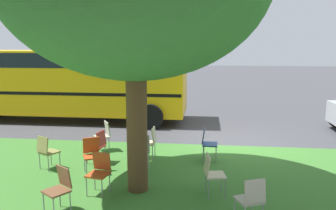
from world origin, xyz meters
TOP-DOWN VIEW (x-y plane):
  - ground at (0.00, 0.00)m, footprint 80.00×80.00m
  - grass_verge at (0.00, 3.20)m, footprint 48.00×6.00m
  - chair_0 at (3.65, 2.85)m, footprint 0.56×0.56m
  - chair_1 at (3.10, 3.96)m, footprint 0.49×0.49m
  - chair_2 at (3.72, 2.16)m, footprint 0.50×0.49m
  - chair_3 at (2.51, 2.39)m, footprint 0.51×0.52m
  - chair_4 at (0.08, 4.92)m, footprint 0.55×0.56m
  - chair_5 at (0.83, 1.57)m, footprint 0.44×0.44m
  - chair_6 at (2.40, 1.65)m, footprint 0.44×0.43m
  - chair_7 at (3.88, 1.11)m, footprint 0.58×0.57m
  - chair_8 at (3.59, 4.85)m, footprint 0.58×0.58m
  - chair_9 at (0.74, 3.79)m, footprint 0.49×0.48m
  - chair_10 at (4.85, 2.78)m, footprint 0.56×0.57m
  - school_bus at (6.92, -2.79)m, footprint 10.40×2.80m

SIDE VIEW (x-z plane):
  - ground at x=0.00m, z-range 0.00..0.00m
  - grass_verge at x=0.00m, z-range 0.00..0.01m
  - chair_0 at x=3.65m, z-range 0.08..0.96m
  - chair_1 at x=3.10m, z-range 0.08..0.96m
  - chair_2 at x=3.72m, z-range 0.08..0.96m
  - chair_3 at x=2.51m, z-range 0.08..0.96m
  - chair_4 at x=0.08m, z-range 0.08..0.96m
  - chair_5 at x=0.83m, z-range 0.08..0.96m
  - chair_6 at x=2.40m, z-range 0.08..0.96m
  - chair_7 at x=3.88m, z-range 0.08..0.96m
  - chair_8 at x=3.59m, z-range 0.08..0.96m
  - chair_9 at x=0.74m, z-range 0.08..0.96m
  - chair_10 at x=4.85m, z-range 0.08..0.96m
  - school_bus at x=6.92m, z-range 0.32..3.20m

